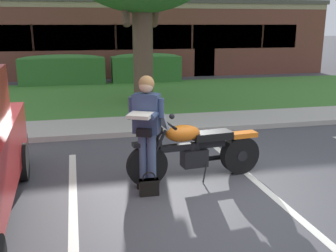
{
  "coord_description": "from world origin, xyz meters",
  "views": [
    {
      "loc": [
        -2.12,
        -4.95,
        2.42
      ],
      "look_at": [
        -0.79,
        0.95,
        0.85
      ],
      "focal_mm": 42.15,
      "sensor_mm": 36.0,
      "label": 1
    }
  ],
  "objects_px": {
    "motorcycle": "(200,149)",
    "hedge_center_left": "(146,67)",
    "hedge_left": "(62,69)",
    "brick_building": "(107,35)",
    "handbag": "(149,186)",
    "rider_person": "(146,123)"
  },
  "relations": [
    {
      "from": "hedge_left",
      "to": "brick_building",
      "type": "height_order",
      "value": "brick_building"
    },
    {
      "from": "handbag",
      "to": "brick_building",
      "type": "bearing_deg",
      "value": 87.58
    },
    {
      "from": "handbag",
      "to": "brick_building",
      "type": "xyz_separation_m",
      "value": [
        0.78,
        18.38,
        1.63
      ]
    },
    {
      "from": "rider_person",
      "to": "hedge_left",
      "type": "xyz_separation_m",
      "value": [
        -1.57,
        10.94,
        -0.36
      ]
    },
    {
      "from": "hedge_center_left",
      "to": "motorcycle",
      "type": "bearing_deg",
      "value": -95.07
    },
    {
      "from": "rider_person",
      "to": "hedge_center_left",
      "type": "relative_size",
      "value": 0.59
    },
    {
      "from": "hedge_center_left",
      "to": "hedge_left",
      "type": "bearing_deg",
      "value": 180.0
    },
    {
      "from": "brick_building",
      "to": "hedge_left",
      "type": "bearing_deg",
      "value": -108.04
    },
    {
      "from": "rider_person",
      "to": "hedge_center_left",
      "type": "bearing_deg",
      "value": 80.43
    },
    {
      "from": "rider_person",
      "to": "handbag",
      "type": "relative_size",
      "value": 4.74
    },
    {
      "from": "brick_building",
      "to": "rider_person",
      "type": "bearing_deg",
      "value": -92.4
    },
    {
      "from": "handbag",
      "to": "hedge_center_left",
      "type": "relative_size",
      "value": 0.13
    },
    {
      "from": "brick_building",
      "to": "handbag",
      "type": "bearing_deg",
      "value": -92.42
    },
    {
      "from": "motorcycle",
      "to": "handbag",
      "type": "distance_m",
      "value": 1.08
    },
    {
      "from": "hedge_left",
      "to": "handbag",
      "type": "bearing_deg",
      "value": -82.12
    },
    {
      "from": "rider_person",
      "to": "hedge_center_left",
      "type": "xyz_separation_m",
      "value": [
        1.85,
        10.94,
        -0.36
      ]
    },
    {
      "from": "rider_person",
      "to": "hedge_left",
      "type": "distance_m",
      "value": 11.06
    },
    {
      "from": "motorcycle",
      "to": "hedge_center_left",
      "type": "distance_m",
      "value": 10.8
    },
    {
      "from": "motorcycle",
      "to": "hedge_center_left",
      "type": "relative_size",
      "value": 0.78
    },
    {
      "from": "hedge_center_left",
      "to": "brick_building",
      "type": "distance_m",
      "value": 7.32
    },
    {
      "from": "motorcycle",
      "to": "brick_building",
      "type": "distance_m",
      "value": 17.96
    },
    {
      "from": "brick_building",
      "to": "hedge_center_left",
      "type": "bearing_deg",
      "value": -81.34
    }
  ]
}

